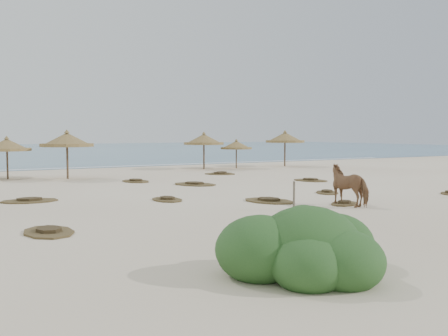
{
  "coord_description": "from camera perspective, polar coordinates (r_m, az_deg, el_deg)",
  "views": [
    {
      "loc": [
        -10.05,
        -16.42,
        2.93
      ],
      "look_at": [
        2.31,
        5.0,
        1.2
      ],
      "focal_mm": 40.0,
      "sensor_mm": 36.0,
      "label": 1
    }
  ],
  "objects": [
    {
      "name": "ground",
      "position": [
        19.47,
        1.47,
        -4.65
      ],
      "size": [
        160.0,
        160.0,
        0.0
      ],
      "primitive_type": "plane",
      "color": "beige",
      "rests_on": "ground"
    },
    {
      "name": "ocean",
      "position": [
        92.02,
        -23.7,
        1.84
      ],
      "size": [
        200.0,
        100.0,
        0.01
      ],
      "primitive_type": "cube",
      "color": "#275075",
      "rests_on": "ground"
    },
    {
      "name": "foam_line",
      "position": [
        43.69,
        -16.61,
        -0.0
      ],
      "size": [
        70.0,
        0.6,
        0.01
      ],
      "primitive_type": "cube",
      "color": "silver",
      "rests_on": "ground"
    },
    {
      "name": "palapa_2",
      "position": [
        34.53,
        -23.57,
        2.37
      ],
      "size": [
        2.97,
        2.97,
        2.77
      ],
      "rotation": [
        0.0,
        0.0,
        -0.01
      ],
      "color": "brown",
      "rests_on": "ground"
    },
    {
      "name": "palapa_3",
      "position": [
        33.43,
        -17.51,
        3.02
      ],
      "size": [
        4.01,
        4.01,
        3.17
      ],
      "rotation": [
        0.0,
        0.0,
        0.21
      ],
      "color": "brown",
      "rests_on": "ground"
    },
    {
      "name": "palapa_4",
      "position": [
        40.52,
        -2.32,
        3.22
      ],
      "size": [
        3.63,
        3.63,
        3.07
      ],
      "rotation": [
        0.0,
        0.0,
        -0.11
      ],
      "color": "brown",
      "rests_on": "ground"
    },
    {
      "name": "palapa_5",
      "position": [
        41.58,
        1.42,
        2.6
      ],
      "size": [
        3.06,
        3.06,
        2.46
      ],
      "rotation": [
        0.0,
        0.0,
        -0.18
      ],
      "color": "brown",
      "rests_on": "ground"
    },
    {
      "name": "palapa_6",
      "position": [
        44.54,
        6.98,
        3.42
      ],
      "size": [
        3.74,
        3.74,
        3.22
      ],
      "rotation": [
        0.0,
        0.0,
        -0.09
      ],
      "color": "brown",
      "rests_on": "ground"
    },
    {
      "name": "horse",
      "position": [
        20.78,
        14.22,
        -1.9
      ],
      "size": [
        1.28,
        2.12,
        1.67
      ],
      "primitive_type": "imported",
      "rotation": [
        0.0,
        0.0,
        3.34
      ],
      "color": "olive",
      "rests_on": "ground"
    },
    {
      "name": "fence_post_near",
      "position": [
        19.05,
        8.0,
        -3.19
      ],
      "size": [
        0.11,
        0.11,
        1.11
      ],
      "primitive_type": "cylinder",
      "rotation": [
        0.0,
        0.0,
        0.39
      ],
      "color": "#6D6251",
      "rests_on": "ground"
    },
    {
      "name": "bush",
      "position": [
        10.59,
        9.47,
        -9.07
      ],
      "size": [
        3.7,
        3.26,
        1.66
      ],
      "rotation": [
        0.0,
        0.0,
        0.4
      ],
      "color": "#335B27",
      "rests_on": "ground"
    },
    {
      "name": "scrub_1",
      "position": [
        22.97,
        -21.35,
        -3.47
      ],
      "size": [
        2.61,
        1.93,
        0.16
      ],
      "rotation": [
        0.0,
        0.0,
        2.97
      ],
      "color": "brown",
      "rests_on": "ground"
    },
    {
      "name": "scrub_2",
      "position": [
        21.94,
        -6.51,
        -3.56
      ],
      "size": [
        1.23,
        1.86,
        0.16
      ],
      "rotation": [
        0.0,
        0.0,
        1.58
      ],
      "color": "brown",
      "rests_on": "ground"
    },
    {
      "name": "scrub_3",
      "position": [
        28.34,
        -3.37,
        -1.83
      ],
      "size": [
        2.76,
        3.16,
        0.16
      ],
      "rotation": [
        0.0,
        0.0,
        2.05
      ],
      "color": "brown",
      "rests_on": "ground"
    },
    {
      "name": "scrub_4",
      "position": [
        24.89,
        11.69,
        -2.72
      ],
      "size": [
        1.79,
        1.95,
        0.16
      ],
      "rotation": [
        0.0,
        0.0,
        0.98
      ],
      "color": "brown",
      "rests_on": "ground"
    },
    {
      "name": "scrub_5",
      "position": [
        31.09,
        9.86,
        -1.37
      ],
      "size": [
        2.11,
        2.6,
        0.16
      ],
      "rotation": [
        0.0,
        0.0,
        1.91
      ],
      "color": "brown",
      "rests_on": "ground"
    },
    {
      "name": "scrub_7",
      "position": [
        35.5,
        -0.45,
        -0.65
      ],
      "size": [
        2.62,
        2.53,
        0.16
      ],
      "rotation": [
        0.0,
        0.0,
        2.44
      ],
      "color": "brown",
      "rests_on": "ground"
    },
    {
      "name": "scrub_9",
      "position": [
        21.47,
        5.16,
        -3.72
      ],
      "size": [
        2.26,
        2.78,
        0.16
      ],
      "rotation": [
        0.0,
        0.0,
        1.9
      ],
      "color": "brown",
      "rests_on": "ground"
    },
    {
      "name": "scrub_10",
      "position": [
        36.14,
        -0.28,
        -0.57
      ],
      "size": [
        1.91,
        1.86,
        0.16
      ],
      "rotation": [
        0.0,
        0.0,
        2.41
      ],
      "color": "brown",
      "rests_on": "ground"
    },
    {
      "name": "scrub_11",
      "position": [
        15.62,
        -19.41,
        -6.85
      ],
      "size": [
        1.51,
        2.23,
        0.16
      ],
      "rotation": [
        0.0,
        0.0,
        1.62
      ],
      "color": "brown",
      "rests_on": "ground"
    },
    {
      "name": "scrub_12",
      "position": [
        21.14,
        13.59,
        -3.93
      ],
      "size": [
        1.85,
        1.62,
        0.16
      ],
      "rotation": [
        0.0,
        0.0,
        0.48
      ],
      "color": "brown",
      "rests_on": "ground"
    },
    {
      "name": "scrub_13",
      "position": [
        30.58,
        -10.06,
        -1.46
      ],
      "size": [
        1.71,
        2.38,
        0.16
      ],
      "rotation": [
        0.0,
        0.0,
        1.7
      ],
      "color": "brown",
      "rests_on": "ground"
    }
  ]
}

